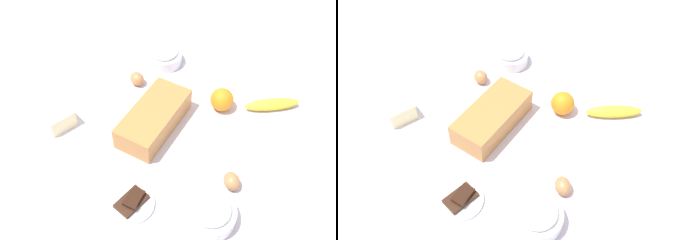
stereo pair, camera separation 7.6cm
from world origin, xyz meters
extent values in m
cube|color=silver|center=(0.00, 0.00, -0.01)|extent=(2.40, 2.40, 0.02)
cube|color=#B77A3D|center=(-0.02, 0.04, 0.04)|extent=(0.29, 0.17, 0.08)
cube|color=black|center=(-0.02, 0.04, 0.04)|extent=(0.28, 0.15, 0.07)
cylinder|color=white|center=(-0.19, -0.29, 0.02)|extent=(0.14, 0.14, 0.05)
torus|color=white|center=(-0.19, -0.29, 0.04)|extent=(0.14, 0.14, 0.01)
ellipsoid|color=white|center=(-0.19, -0.29, 0.06)|extent=(0.11, 0.11, 0.04)
cylinder|color=white|center=(0.26, 0.21, 0.02)|extent=(0.14, 0.14, 0.04)
torus|color=white|center=(0.26, 0.21, 0.04)|extent=(0.14, 0.14, 0.01)
ellipsoid|color=white|center=(0.26, 0.21, 0.05)|extent=(0.10, 0.10, 0.04)
ellipsoid|color=yellow|center=(0.29, -0.23, 0.02)|extent=(0.16, 0.17, 0.04)
sphere|color=orange|center=(0.18, -0.09, 0.04)|extent=(0.08, 0.08, 0.08)
cube|color=#F4EDB2|center=(-0.21, 0.29, 0.03)|extent=(0.10, 0.08, 0.06)
ellipsoid|color=#B47949|center=(-0.06, -0.28, 0.02)|extent=(0.07, 0.07, 0.05)
ellipsoid|color=#B47A49|center=(0.10, 0.22, 0.02)|extent=(0.06, 0.07, 0.05)
cylinder|color=white|center=(-0.29, -0.09, 0.01)|extent=(0.13, 0.13, 0.01)
cube|color=#381E11|center=(-0.29, -0.09, 0.02)|extent=(0.09, 0.06, 0.01)
cube|color=black|center=(-0.28, -0.09, 0.03)|extent=(0.07, 0.05, 0.01)
camera|label=1|loc=(-0.65, -0.50, 0.97)|focal=41.07mm
camera|label=2|loc=(-0.60, -0.55, 0.97)|focal=41.07mm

